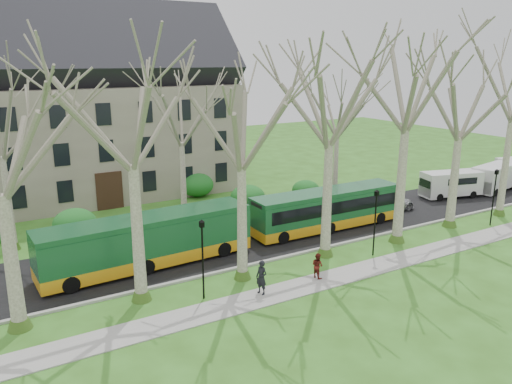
% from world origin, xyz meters
% --- Properties ---
extents(ground, '(120.00, 120.00, 0.00)m').
position_xyz_m(ground, '(0.00, 0.00, 0.00)').
color(ground, '#315D1A').
rests_on(ground, ground).
extents(sidewalk, '(70.00, 2.00, 0.06)m').
position_xyz_m(sidewalk, '(0.00, -2.50, 0.03)').
color(sidewalk, gray).
rests_on(sidewalk, ground).
extents(road, '(80.00, 8.00, 0.06)m').
position_xyz_m(road, '(0.00, 5.50, 0.03)').
color(road, black).
rests_on(road, ground).
extents(curb, '(80.00, 0.25, 0.14)m').
position_xyz_m(curb, '(0.00, 1.50, 0.07)').
color(curb, '#A5A39E').
rests_on(curb, ground).
extents(building, '(26.50, 12.20, 16.00)m').
position_xyz_m(building, '(-6.00, 24.00, 8.07)').
color(building, slate).
rests_on(building, ground).
extents(tree_row_verge, '(49.00, 7.00, 14.00)m').
position_xyz_m(tree_row_verge, '(0.00, 0.30, 7.00)').
color(tree_row_verge, gray).
rests_on(tree_row_verge, ground).
extents(tree_row_far, '(33.00, 7.00, 12.00)m').
position_xyz_m(tree_row_far, '(-1.33, 11.00, 6.00)').
color(tree_row_far, gray).
rests_on(tree_row_far, ground).
extents(lamp_row, '(36.22, 0.22, 4.30)m').
position_xyz_m(lamp_row, '(-0.00, -1.00, 2.57)').
color(lamp_row, black).
rests_on(lamp_row, ground).
extents(hedges, '(30.60, 8.60, 2.00)m').
position_xyz_m(hedges, '(-4.67, 14.00, 1.00)').
color(hedges, '#1B6125').
rests_on(hedges, ground).
extents(bus_lead, '(13.09, 3.34, 3.24)m').
position_xyz_m(bus_lead, '(-7.10, 4.57, 1.68)').
color(bus_lead, '#17512B').
rests_on(bus_lead, road).
extents(bus_follow, '(12.11, 2.70, 3.02)m').
position_xyz_m(bus_follow, '(6.62, 4.64, 1.57)').
color(bus_follow, '#17512B').
rests_on(bus_follow, road).
extents(sedan, '(4.84, 2.17, 1.38)m').
position_xyz_m(sedan, '(13.84, 5.64, 0.75)').
color(sedan, '#ADAEB2').
rests_on(sedan, road).
extents(van_a, '(5.76, 3.31, 2.37)m').
position_xyz_m(van_a, '(21.83, 5.86, 1.25)').
color(van_a, silver).
rests_on(van_a, road).
extents(van_b, '(6.07, 3.14, 2.52)m').
position_xyz_m(van_b, '(27.34, 5.25, 1.32)').
color(van_b, silver).
rests_on(van_b, road).
extents(pedestrian_a, '(0.65, 0.79, 1.88)m').
position_xyz_m(pedestrian_a, '(-3.12, -2.15, 1.00)').
color(pedestrian_a, black).
rests_on(pedestrian_a, sidewalk).
extents(pedestrian_b, '(0.66, 0.80, 1.49)m').
position_xyz_m(pedestrian_b, '(0.73, -2.01, 0.80)').
color(pedestrian_b, '#581A14').
rests_on(pedestrian_b, sidewalk).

